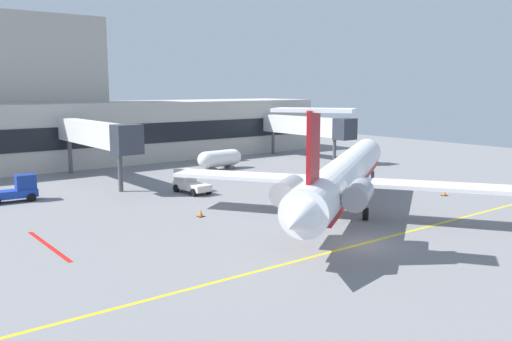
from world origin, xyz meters
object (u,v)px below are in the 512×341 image
object	(u,v)px
regional_jet	(344,175)
fuel_tank	(220,159)
baggage_tug	(17,190)
marshaller	(373,170)
pushback_tractor	(189,182)

from	to	relation	value
regional_jet	fuel_tank	xyz separation A→B (m)	(5.62, 24.98, -1.83)
baggage_tug	fuel_tank	world-z (taller)	fuel_tank
marshaller	baggage_tug	bearing A→B (deg)	161.47
pushback_tractor	marshaller	distance (m)	19.83
marshaller	regional_jet	bearing A→B (deg)	-146.89
baggage_tug	regional_jet	bearing A→B (deg)	-48.64
regional_jet	fuel_tank	world-z (taller)	regional_jet
regional_jet	marshaller	bearing A→B (deg)	33.11
baggage_tug	fuel_tank	distance (m)	24.07
pushback_tractor	fuel_tank	xyz separation A→B (m)	(10.08, 9.98, 0.33)
pushback_tractor	fuel_tank	size ratio (longest dim) A/B	0.69
pushback_tractor	regional_jet	bearing A→B (deg)	-73.45
regional_jet	pushback_tractor	size ratio (longest dim) A/B	7.08
regional_jet	pushback_tractor	world-z (taller)	regional_jet
baggage_tug	pushback_tractor	bearing A→B (deg)	-21.98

